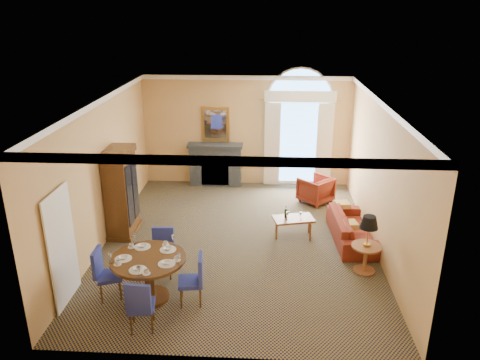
# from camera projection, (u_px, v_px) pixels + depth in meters

# --- Properties ---
(ground) EXTENTS (7.50, 7.50, 0.00)m
(ground) POSITION_uv_depth(u_px,v_px,m) (239.00, 241.00, 10.63)
(ground) COLOR #111236
(ground) RESTS_ON ground
(room_envelope) EXTENTS (6.04, 7.52, 3.45)m
(room_envelope) POSITION_uv_depth(u_px,v_px,m) (239.00, 126.00, 10.37)
(room_envelope) COLOR tan
(room_envelope) RESTS_ON ground
(armoire) EXTENTS (0.59, 1.04, 2.04)m
(armoire) POSITION_uv_depth(u_px,v_px,m) (121.00, 194.00, 10.71)
(armoire) COLOR #3F240E
(armoire) RESTS_ON ground
(dining_table) EXTENTS (1.34, 1.34, 1.04)m
(dining_table) POSITION_uv_depth(u_px,v_px,m) (149.00, 268.00, 8.34)
(dining_table) COLOR #3F240E
(dining_table) RESTS_ON ground
(dining_chair_north) EXTENTS (0.49, 0.49, 0.96)m
(dining_chair_north) POSITION_uv_depth(u_px,v_px,m) (162.00, 249.00, 9.18)
(dining_chair_north) COLOR navy
(dining_chair_north) RESTS_ON ground
(dining_chair_south) EXTENTS (0.49, 0.49, 0.96)m
(dining_chair_south) POSITION_uv_depth(u_px,v_px,m) (140.00, 303.00, 7.50)
(dining_chair_south) COLOR navy
(dining_chair_south) RESTS_ON ground
(dining_chair_east) EXTENTS (0.49, 0.49, 0.96)m
(dining_chair_east) POSITION_uv_depth(u_px,v_px,m) (195.00, 276.00, 8.24)
(dining_chair_east) COLOR navy
(dining_chair_east) RESTS_ON ground
(dining_chair_west) EXTENTS (0.56, 0.56, 0.96)m
(dining_chair_west) POSITION_uv_depth(u_px,v_px,m) (103.00, 270.00, 8.43)
(dining_chair_west) COLOR navy
(dining_chair_west) RESTS_ON ground
(sofa) EXTENTS (0.90, 2.08, 0.60)m
(sofa) POSITION_uv_depth(u_px,v_px,m) (351.00, 228.00, 10.59)
(sofa) COLOR maroon
(sofa) RESTS_ON ground
(armchair) EXTENTS (1.09, 1.09, 0.71)m
(armchair) POSITION_uv_depth(u_px,v_px,m) (316.00, 190.00, 12.63)
(armchair) COLOR maroon
(armchair) RESTS_ON ground
(coffee_table) EXTENTS (1.00, 0.71, 0.76)m
(coffee_table) POSITION_uv_depth(u_px,v_px,m) (293.00, 219.00, 10.72)
(coffee_table) COLOR brown
(coffee_table) RESTS_ON ground
(side_table) EXTENTS (0.59, 0.59, 1.20)m
(side_table) POSITION_uv_depth(u_px,v_px,m) (368.00, 237.00, 9.15)
(side_table) COLOR brown
(side_table) RESTS_ON ground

